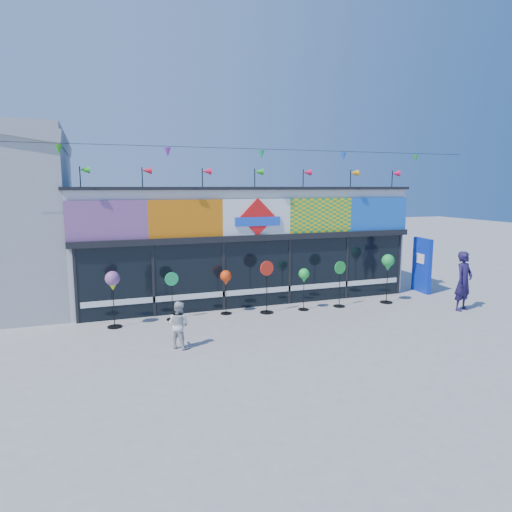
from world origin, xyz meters
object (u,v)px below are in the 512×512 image
spinner_0 (113,282)px  spinner_5 (340,283)px  spinner_2 (226,279)px  adult_man (464,281)px  spinner_3 (267,286)px  spinner_4 (304,277)px  blue_sign (422,265)px  spinner_1 (172,295)px  child (179,325)px  spinner_6 (388,264)px

spinner_0 → spinner_5: (7.43, -0.17, -0.51)m
spinner_2 → adult_man: 7.91m
spinner_3 → spinner_4: size_ratio=1.22×
blue_sign → spinner_2: size_ratio=1.47×
spinner_2 → spinner_1: bearing=-177.1°
child → spinner_5: bearing=-114.7°
spinner_0 → spinner_6: bearing=-1.7°
spinner_1 → spinner_5: spinner_5 is taller
blue_sign → spinner_5: (-4.16, -0.90, -0.23)m
adult_man → spinner_2: bearing=146.8°
spinner_3 → spinner_2: bearing=165.2°
spinner_0 → spinner_5: spinner_0 is taller
child → spinner_3: bearing=-100.1°
spinner_3 → spinner_6: (4.50, -0.20, 0.49)m
spinner_1 → spinner_5: size_ratio=0.95×
spinner_1 → spinner_2: (1.76, 0.09, 0.36)m
spinner_5 → adult_man: 4.07m
blue_sign → child: bearing=-157.7°
spinner_5 → spinner_4: bearing=178.5°
spinner_4 → spinner_5: 1.38m
spinner_0 → blue_sign: bearing=3.6°
spinner_6 → spinner_0: bearing=178.3°
blue_sign → child: (-10.10, -3.08, -0.46)m
spinner_1 → spinner_4: spinner_1 is taller
spinner_3 → blue_sign: bearing=6.6°
blue_sign → spinner_6: size_ratio=1.21×
adult_man → spinner_6: bearing=120.0°
spinner_5 → child: size_ratio=1.30×
spinner_3 → spinner_5: 2.64m
adult_man → spinner_5: bearing=137.1°
spinner_0 → adult_man: bearing=-10.0°
spinner_3 → spinner_6: size_ratio=0.99×
spinner_4 → child: size_ratio=1.16×
blue_sign → adult_man: 2.73m
spinner_2 → adult_man: size_ratio=0.73×
spinner_0 → spinner_1: bearing=6.1°
spinner_0 → spinner_4: 6.09m
blue_sign → spinner_2: blue_sign is taller
spinner_0 → adult_man: adult_man is taller
spinner_5 → child: (-5.94, -2.19, -0.23)m
blue_sign → adult_man: bearing=-95.3°
spinner_6 → adult_man: 2.50m
spinner_1 → child: size_ratio=1.23×
spinner_2 → child: bearing=-127.4°
spinner_4 → spinner_5: spinner_5 is taller
spinner_0 → spinner_2: (3.50, 0.28, -0.19)m
spinner_6 → spinner_1: bearing=176.5°
spinner_1 → spinner_4: (4.34, -0.32, 0.34)m
spinner_6 → adult_man: adult_man is taller
blue_sign → adult_man: size_ratio=1.07×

